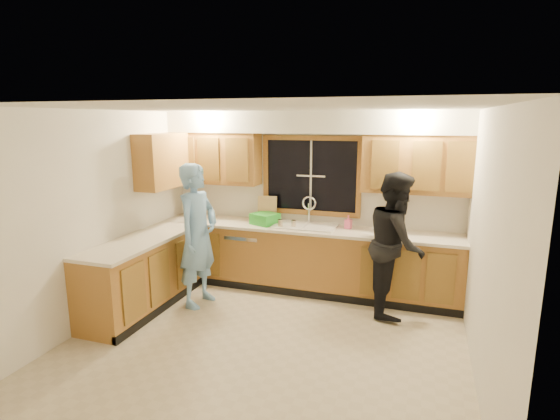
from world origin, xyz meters
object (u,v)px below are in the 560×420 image
Objects in this scene: woman at (396,244)px; knife_block at (198,210)px; soap_bottle at (348,222)px; stove at (113,290)px; sink at (305,231)px; bowl at (380,230)px; dishwasher at (249,256)px; man at (198,235)px; dish_crate at (265,219)px.

woman is 3.00m from knife_block.
soap_bottle is (-0.67, 0.45, 0.12)m from woman.
knife_block is (0.09, 1.87, 0.59)m from stove.
sink is 1.02m from bowl.
stove is 3.42m from bowl.
dishwasher is 1.09m from man.
sink is at bearing 2.72° from dish_crate.
soap_bottle is (1.77, 1.00, 0.09)m from man.
sink is at bearing -177.79° from bowl.
sink is 3.51× the size of knife_block.
man is 2.03m from soap_bottle.
dishwasher is 0.44× the size of man.
knife_block is 1.17× the size of bowl.
dish_crate is (0.59, 0.88, 0.07)m from man.
woman is at bearing -16.01° from sink.
woman reaches higher than dishwasher.
knife_block reaches higher than stove.
dishwasher is at bearing 62.31° from stove.
dishwasher is at bearing -175.93° from soap_bottle.
woman is 0.47m from bowl.
stove is 4.85× the size of soap_bottle.
knife_block reaches higher than dish_crate.
knife_block is 1.32× the size of soap_bottle.
stove is at bearing -146.54° from bowl.
man is at bearing -150.52° from soap_bottle.
man is 2.40m from bowl.
dishwasher is 3.93× the size of bowl.
woman reaches higher than dish_crate.
woman is 9.59× the size of soap_bottle.
dishwasher is 1.56m from soap_bottle.
man is (0.62, 0.91, 0.48)m from stove.
stove is 1.20m from man.
stove is 1.97m from knife_block.
knife_block is at bearing 175.79° from dishwasher.
dishwasher is at bearing 75.78° from woman.
stove is 3.42m from woman.
soap_bottle reaches higher than bowl.
bowl is at bearing 2.21° from sink.
woman is 0.82m from soap_bottle.
dish_crate is at bearing -177.61° from bowl.
bowl is (-0.24, 0.40, 0.06)m from woman.
sink is 0.96× the size of stove.
bowl reaches higher than stove.
stove is at bearing -117.69° from dishwasher.
bowl is (1.61, 0.07, -0.05)m from dish_crate.
woman is 5.35× the size of dish_crate.
sink is 0.60m from dish_crate.
knife_block is at bearing 35.23° from man.
dish_crate is (-1.85, 0.33, 0.11)m from woman.
bowl is at bearing 25.65° from woman.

